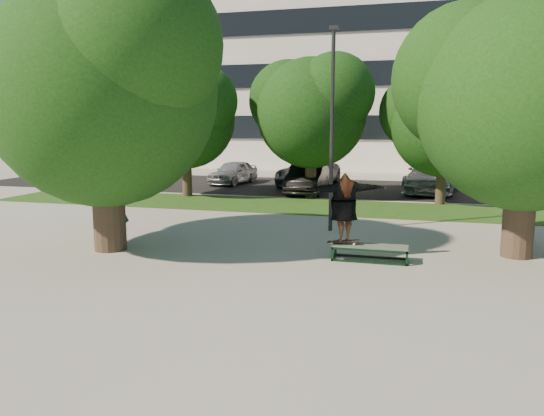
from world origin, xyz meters
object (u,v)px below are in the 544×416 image
(lamppost, at_px, (332,128))
(bystander, at_px, (116,210))
(car_silver_b, at_px, (434,175))
(car_silver_a, at_px, (233,172))
(tree_right, at_px, (524,90))
(grind_box, at_px, (370,253))
(car_dark, at_px, (308,178))
(car_grey, at_px, (308,172))
(tree_left, at_px, (101,78))

(lamppost, bearing_deg, bystander, -148.59)
(lamppost, xyz_separation_m, car_silver_b, (3.35, 10.59, -2.34))
(car_silver_a, bearing_deg, lamppost, -49.33)
(lamppost, distance_m, car_silver_a, 13.49)
(lamppost, bearing_deg, car_silver_b, 72.43)
(tree_right, bearing_deg, lamppost, 158.72)
(grind_box, height_order, car_dark, car_dark)
(grind_box, distance_m, car_silver_b, 14.08)
(lamppost, bearing_deg, car_grey, 104.69)
(bystander, bearing_deg, car_dark, 43.11)
(lamppost, height_order, car_grey, lamppost)
(tree_left, xyz_separation_m, car_dark, (2.85, 12.41, -3.70))
(car_silver_a, height_order, car_grey, car_grey)
(lamppost, height_order, bystander, lamppost)
(tree_right, bearing_deg, car_dark, 125.24)
(tree_right, relative_size, bystander, 3.42)
(bystander, bearing_deg, lamppost, -1.33)
(lamppost, height_order, car_dark, lamppost)
(tree_left, height_order, car_dark, tree_left)
(bystander, xyz_separation_m, car_dark, (2.98, 11.81, -0.22))
(bystander, bearing_deg, car_silver_b, 25.01)
(tree_right, xyz_separation_m, grind_box, (-3.42, -1.44, -3.90))
(tree_right, relative_size, car_grey, 1.27)
(grind_box, relative_size, bystander, 0.95)
(bystander, bearing_deg, tree_right, -25.06)
(car_silver_b, bearing_deg, bystander, -112.87)
(tree_right, bearing_deg, tree_left, -168.97)
(car_dark, xyz_separation_m, car_grey, (-0.56, 2.94, -0.01))
(car_dark, height_order, car_silver_b, car_silver_b)
(lamppost, bearing_deg, tree_right, -21.28)
(car_grey, bearing_deg, tree_right, -52.69)
(lamppost, xyz_separation_m, grind_box, (1.50, -3.36, -2.96))
(tree_left, relative_size, bystander, 3.74)
(tree_right, relative_size, car_silver_a, 1.73)
(lamppost, distance_m, grind_box, 4.72)
(car_silver_b, bearing_deg, car_dark, -150.79)
(tree_right, height_order, grind_box, tree_right)
(tree_left, distance_m, tree_right, 10.41)
(tree_left, distance_m, lamppost, 6.70)
(tree_left, height_order, lamppost, tree_left)
(lamppost, relative_size, car_dark, 1.39)
(grind_box, bearing_deg, tree_left, -175.40)
(car_grey, bearing_deg, tree_left, -91.84)
(bystander, distance_m, car_dark, 12.18)
(tree_left, bearing_deg, car_silver_a, 96.87)
(grind_box, bearing_deg, car_silver_a, 120.63)
(car_silver_b, bearing_deg, lamppost, -98.19)
(tree_left, height_order, car_silver_a, tree_left)
(grind_box, distance_m, car_dark, 12.51)
(tree_left, distance_m, car_silver_b, 17.26)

